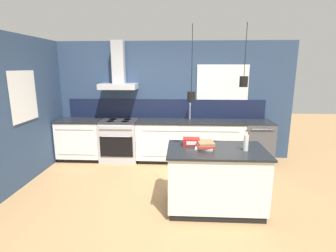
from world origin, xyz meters
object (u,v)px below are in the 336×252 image
dishwasher (257,142)px  book_stack (205,145)px  red_supply_box (191,142)px  bottle_on_island (246,142)px  oven_range (120,140)px

dishwasher → book_stack: size_ratio=2.63×
dishwasher → book_stack: (-1.30, -1.92, 0.50)m
red_supply_box → book_stack: bearing=-32.4°
dishwasher → red_supply_box: (-1.49, -1.80, 0.51)m
bottle_on_island → book_stack: bottle_on_island is taller
dishwasher → oven_range: bearing=-179.9°
bottle_on_island → book_stack: bearing=170.2°
oven_range → red_supply_box: bearing=-49.7°
dishwasher → red_supply_box: red_supply_box is taller
oven_range → book_stack: book_stack is taller
oven_range → bottle_on_island: bearing=-41.6°
oven_range → red_supply_box: (1.52, -1.79, 0.51)m
dishwasher → book_stack: bearing=-124.1°
oven_range → dishwasher: size_ratio=1.00×
red_supply_box → oven_range: bearing=130.3°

